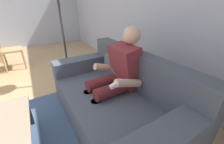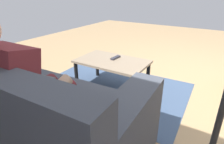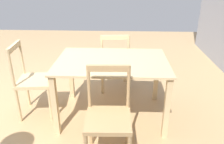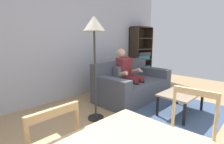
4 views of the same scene
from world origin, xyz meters
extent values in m
cube|color=#B2B7C6|center=(0.00, 3.17, 1.40)|extent=(7.10, 0.12, 2.79)
cube|color=#474C56|center=(1.16, 1.97, 0.21)|extent=(1.92, 1.04, 0.43)
cube|color=#474C56|center=(1.14, 2.36, 0.65)|extent=(1.90, 0.26, 0.45)
cube|color=#474C56|center=(0.33, 1.94, 0.53)|extent=(0.27, 0.99, 0.22)
cube|color=#474C56|center=(1.98, 1.99, 0.53)|extent=(0.27, 0.99, 0.22)
cube|color=#545B61|center=(0.91, 2.19, 0.61)|extent=(0.42, 0.20, 0.36)
cube|color=maroon|center=(1.05, 2.22, 0.69)|extent=(0.41, 0.33, 0.58)
sphere|color=#DBAD89|center=(1.05, 2.29, 1.08)|extent=(0.21, 0.21, 0.21)
cylinder|color=maroon|center=(0.95, 1.95, 0.50)|extent=(0.16, 0.44, 0.15)
cylinder|color=#DBAD89|center=(0.96, 1.73, 0.21)|extent=(0.11, 0.11, 0.43)
cube|color=black|center=(0.96, 1.65, 0.04)|extent=(0.11, 0.24, 0.08)
cylinder|color=maroon|center=(1.17, 1.96, 0.50)|extent=(0.16, 0.44, 0.15)
cylinder|color=#DBAD89|center=(1.18, 1.74, 0.21)|extent=(0.11, 0.11, 0.43)
cube|color=black|center=(1.18, 1.66, 0.04)|extent=(0.11, 0.24, 0.08)
cylinder|color=#DBAD89|center=(0.81, 2.07, 0.63)|extent=(0.10, 0.35, 0.19)
cylinder|color=#DBAD89|center=(1.31, 2.08, 0.63)|extent=(0.10, 0.35, 0.19)
cube|color=white|center=(1.31, 1.92, 0.67)|extent=(0.04, 0.16, 0.08)
cylinder|color=black|center=(0.68, 1.04, 0.19)|extent=(0.05, 0.05, 0.39)
cube|color=tan|center=(-1.48, 0.83, 0.45)|extent=(0.43, 0.43, 0.04)
cylinder|color=tan|center=(-1.30, 1.03, 0.23)|extent=(0.04, 0.04, 0.45)
cylinder|color=tan|center=(-1.68, 1.01, 0.23)|extent=(0.04, 0.04, 0.45)
cylinder|color=tan|center=(-1.28, 0.65, 0.23)|extent=(0.04, 0.04, 0.45)
cylinder|color=tan|center=(-1.66, 0.63, 0.23)|extent=(0.04, 0.04, 0.45)
cylinder|color=black|center=(-0.19, 1.77, 0.01)|extent=(0.28, 0.28, 0.03)
cylinder|color=#333333|center=(-0.19, 1.77, 0.77)|extent=(0.04, 0.04, 1.53)
camera|label=1|loc=(2.39, 1.25, 1.42)|focal=22.74mm
camera|label=2|loc=(-0.13, 2.82, 1.29)|focal=30.55mm
camera|label=3|loc=(-1.59, 2.55, 1.69)|focal=36.08mm
camera|label=4|loc=(-1.96, -0.43, 1.39)|focal=26.90mm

